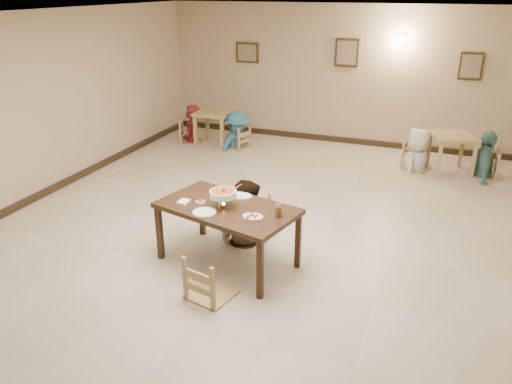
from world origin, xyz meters
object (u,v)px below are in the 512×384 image
at_px(main_diner, 244,180).
at_px(bg_diner_b, 237,111).
at_px(bg_chair_lr, 237,127).
at_px(bg_diner_c, 421,129).
at_px(bg_chair_ll, 191,120).
at_px(bg_table_right, 453,142).
at_px(bg_diner_a, 190,105).
at_px(bg_diner_d, 490,131).
at_px(curry_warmer, 223,194).
at_px(chair_far, 251,201).
at_px(bg_chair_rl, 419,145).
at_px(bg_chair_rr, 486,151).
at_px(main_table, 227,212).
at_px(chair_near, 210,257).
at_px(bg_table_left, 214,118).
at_px(drink_glass, 278,210).

relative_size(main_diner, bg_diner_b, 1.07).
bearing_deg(bg_chair_lr, bg_diner_b, 180.00).
bearing_deg(bg_diner_c, bg_chair_ll, -72.24).
xyz_separation_m(bg_table_right, bg_chair_ll, (-5.56, 0.00, -0.09)).
height_order(bg_table_right, bg_diner_a, bg_diner_a).
bearing_deg(bg_diner_d, bg_diner_c, 88.79).
distance_m(bg_chair_ll, bg_diner_b, 1.19).
bearing_deg(curry_warmer, chair_far, 88.04).
bearing_deg(bg_table_right, bg_diner_b, -179.59).
distance_m(bg_chair_rl, bg_chair_rr, 1.21).
bearing_deg(bg_table_right, main_table, -119.39).
bearing_deg(bg_chair_rr, main_diner, -39.96).
relative_size(main_table, chair_near, 1.84).
xyz_separation_m(bg_table_left, bg_diner_b, (0.57, -0.05, 0.21)).
xyz_separation_m(bg_diner_a, bg_diner_c, (4.95, -0.01, -0.05)).
bearing_deg(main_diner, bg_chair_ll, -40.25).
relative_size(bg_chair_ll, bg_chair_rl, 1.07).
bearing_deg(main_table, bg_table_right, 74.59).
xyz_separation_m(bg_chair_lr, bg_diner_c, (3.80, 0.02, 0.33)).
bearing_deg(bg_chair_lr, main_diner, 42.51).
height_order(bg_chair_ll, bg_chair_rl, bg_chair_ll).
xyz_separation_m(bg_chair_ll, bg_diner_d, (6.16, 0.00, 0.36)).
distance_m(bg_chair_rr, bg_diner_d, 0.39).
bearing_deg(main_table, bg_table_left, 131.31).
bearing_deg(bg_chair_ll, bg_diner_b, -113.21).
bearing_deg(chair_near, bg_chair_lr, -57.05).
relative_size(main_table, main_diner, 1.06).
bearing_deg(chair_far, curry_warmer, -97.78).
relative_size(drink_glass, bg_table_left, 0.21).
bearing_deg(main_diner, bg_diner_d, -116.64).
bearing_deg(bg_diner_d, main_diner, 138.32).
height_order(drink_glass, bg_table_left, drink_glass).
relative_size(curry_warmer, bg_chair_rr, 0.38).
xyz_separation_m(main_diner, bg_diner_b, (-1.76, 3.88, -0.06)).
relative_size(bg_chair_lr, bg_chair_rr, 0.97).
bearing_deg(main_diner, main_table, 107.28).
distance_m(main_diner, curry_warmer, 0.74).
bearing_deg(curry_warmer, chair_near, -77.70).
distance_m(main_diner, bg_table_left, 4.58).
bearing_deg(bg_chair_rr, bg_table_right, -89.64).
height_order(bg_table_right, bg_diner_b, bg_diner_b).
height_order(drink_glass, bg_diner_c, bg_diner_c).
distance_m(bg_diner_a, bg_diner_b, 1.15).
height_order(chair_near, drink_glass, chair_near).
xyz_separation_m(bg_table_right, bg_diner_c, (-0.60, -0.01, 0.20)).
bearing_deg(bg_diner_a, curry_warmer, 17.94).
distance_m(chair_far, bg_chair_lr, 4.16).
relative_size(bg_table_left, bg_diner_a, 0.45).
xyz_separation_m(main_diner, bg_diner_d, (3.25, 3.91, -0.00)).
height_order(drink_glass, bg_diner_d, bg_diner_d).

